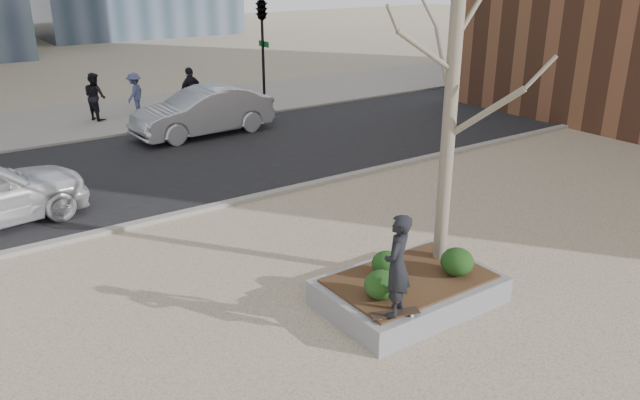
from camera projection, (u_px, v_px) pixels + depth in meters
ground at (363, 320)px, 10.38m from camera, size 120.00×120.00×0.00m
street at (149, 167)px, 18.06m from camera, size 60.00×8.00×0.02m
far_sidewalk at (83, 120)px, 23.44m from camera, size 60.00×6.00×0.02m
planter at (409, 291)px, 10.83m from camera, size 3.00×2.00×0.45m
planter_mulch at (410, 278)px, 10.75m from camera, size 2.70×1.70×0.04m
sycamore_tree at (453, 77)px, 10.32m from camera, size 2.80×2.80×6.60m
shrub_left at (381, 285)px, 10.01m from camera, size 0.56×0.56×0.47m
shrub_middle at (387, 264)px, 10.74m from camera, size 0.52×0.52×0.44m
shrub_right at (457, 262)px, 10.76m from camera, size 0.57×0.57×0.49m
skateboard at (395, 315)px, 9.61m from camera, size 0.80×0.45×0.08m
skateboarder at (397, 265)px, 9.31m from camera, size 0.71×0.65×1.62m
car_silver at (203, 112)px, 21.18m from camera, size 4.89×1.94×1.58m
car_third at (506, 80)px, 27.39m from camera, size 4.92×2.02×1.42m
pedestrian_a at (95, 96)px, 23.14m from camera, size 0.90×1.02×1.76m
pedestrian_b at (135, 93)px, 24.16m from camera, size 1.13×1.14×1.58m
pedestrian_c at (191, 91)px, 23.80m from camera, size 1.17×0.77×1.84m
traffic_light_far at (263, 53)px, 24.25m from camera, size 0.60×2.48×4.50m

